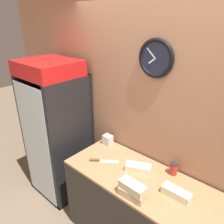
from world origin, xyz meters
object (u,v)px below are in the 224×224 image
object	(u,v)px
sandwich_flat_right	(138,167)
condiment_jar	(174,169)
sandwich_stack_bottom	(132,194)
beverage_cooler	(60,124)
sandwich_stack_middle	(133,187)
sandwich_flat_left	(176,193)
chefs_knife	(100,161)
napkin_dispenser	(108,140)

from	to	relation	value
sandwich_flat_right	condiment_jar	xyz separation A→B (m)	(0.29, 0.18, 0.03)
sandwich_stack_bottom	condiment_jar	size ratio (longest dim) A/B	1.90
beverage_cooler	sandwich_stack_middle	world-z (taller)	beverage_cooler
sandwich_stack_middle	sandwich_flat_right	world-z (taller)	sandwich_stack_middle
sandwich_flat_right	sandwich_stack_middle	bearing A→B (deg)	-62.59
sandwich_flat_left	condiment_jar	distance (m)	0.31
chefs_knife	condiment_jar	xyz separation A→B (m)	(0.69, 0.34, 0.06)
beverage_cooler	sandwich_stack_middle	distance (m)	1.46
chefs_knife	condiment_jar	size ratio (longest dim) A/B	2.12
sandwich_stack_bottom	sandwich_flat_left	size ratio (longest dim) A/B	0.97
napkin_dispenser	sandwich_flat_left	bearing A→B (deg)	-12.78
beverage_cooler	sandwich_stack_bottom	bearing A→B (deg)	-11.50
sandwich_flat_left	sandwich_stack_bottom	bearing A→B (deg)	-137.89
sandwich_stack_bottom	napkin_dispenser	xyz separation A→B (m)	(-0.74, 0.49, 0.02)
chefs_knife	condiment_jar	bearing A→B (deg)	26.03
sandwich_stack_bottom	condiment_jar	distance (m)	0.53
sandwich_stack_bottom	condiment_jar	xyz separation A→B (m)	(0.12, 0.52, 0.03)
beverage_cooler	chefs_knife	world-z (taller)	beverage_cooler
sandwich_stack_middle	chefs_knife	bearing A→B (deg)	162.53
sandwich_stack_middle	napkin_dispenser	world-z (taller)	sandwich_stack_middle
sandwich_stack_middle	chefs_knife	world-z (taller)	sandwich_stack_middle
sandwich_flat_left	sandwich_flat_right	distance (m)	0.46
beverage_cooler	napkin_dispenser	bearing A→B (deg)	15.79
sandwich_stack_middle	sandwich_flat_left	size ratio (longest dim) A/B	0.96
sandwich_flat_right	chefs_knife	world-z (taller)	sandwich_flat_right
sandwich_stack_middle	condiment_jar	xyz separation A→B (m)	(0.12, 0.52, -0.05)
sandwich_flat_right	napkin_dispenser	xyz separation A→B (m)	(-0.56, 0.16, 0.03)
sandwich_flat_left	condiment_jar	size ratio (longest dim) A/B	1.96
sandwich_stack_bottom	napkin_dispenser	size ratio (longest dim) A/B	2.03
sandwich_flat_left	sandwich_stack_middle	bearing A→B (deg)	-137.89
sandwich_stack_middle	sandwich_flat_right	distance (m)	0.38
condiment_jar	sandwich_stack_bottom	bearing A→B (deg)	-103.37
chefs_knife	sandwich_flat_right	bearing A→B (deg)	21.11
beverage_cooler	sandwich_flat_left	size ratio (longest dim) A/B	7.50
beverage_cooler	chefs_knife	distance (m)	0.88
napkin_dispenser	sandwich_flat_right	bearing A→B (deg)	-15.51
sandwich_flat_left	napkin_dispenser	xyz separation A→B (m)	(-1.02, 0.23, 0.02)
sandwich_flat_left	sandwich_flat_right	world-z (taller)	sandwich_flat_left
beverage_cooler	sandwich_stack_bottom	xyz separation A→B (m)	(1.43, -0.29, -0.08)
sandwich_stack_bottom	sandwich_stack_middle	distance (m)	0.08
sandwich_stack_bottom	condiment_jar	bearing A→B (deg)	76.63
sandwich_stack_middle	condiment_jar	distance (m)	0.53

